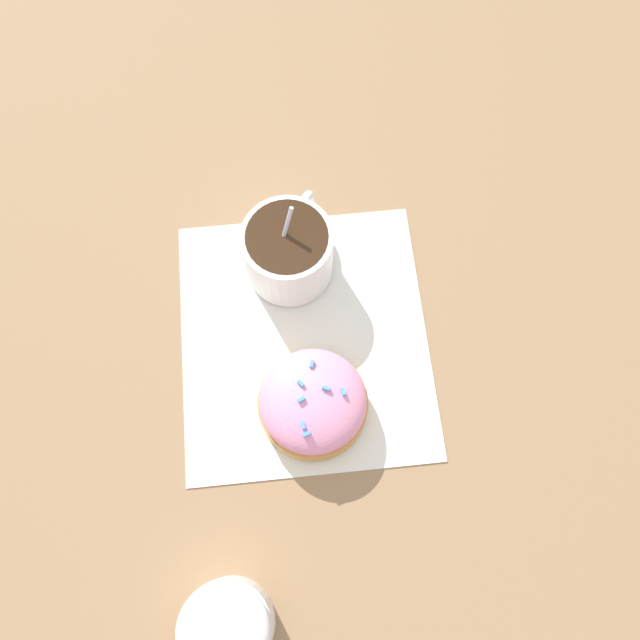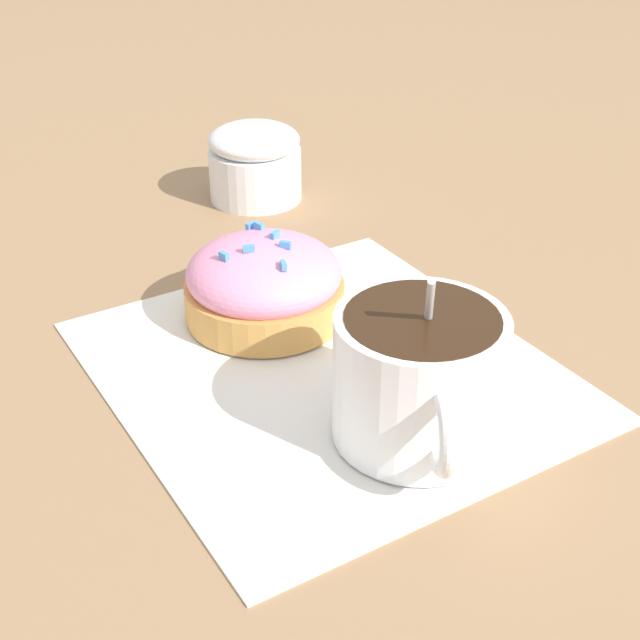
% 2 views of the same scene
% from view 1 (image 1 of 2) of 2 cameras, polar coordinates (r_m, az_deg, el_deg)
% --- Properties ---
extents(ground_plane, '(3.00, 3.00, 0.00)m').
position_cam_1_polar(ground_plane, '(0.62, -1.44, -1.70)').
color(ground_plane, '#93704C').
extents(paper_napkin, '(0.29, 0.27, 0.00)m').
position_cam_1_polar(paper_napkin, '(0.62, -1.44, -1.65)').
color(paper_napkin, white).
rests_on(paper_napkin, ground_plane).
extents(coffee_cup, '(0.11, 0.09, 0.10)m').
position_cam_1_polar(coffee_cup, '(0.61, -3.23, 6.34)').
color(coffee_cup, white).
rests_on(coffee_cup, paper_napkin).
extents(frosted_pastry, '(0.10, 0.10, 0.06)m').
position_cam_1_polar(frosted_pastry, '(0.58, -0.66, -7.54)').
color(frosted_pastry, '#D19347').
rests_on(frosted_pastry, paper_napkin).
extents(sugar_bowl, '(0.08, 0.08, 0.06)m').
position_cam_1_polar(sugar_bowl, '(0.57, -8.58, -26.08)').
color(sugar_bowl, white).
rests_on(sugar_bowl, ground_plane).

